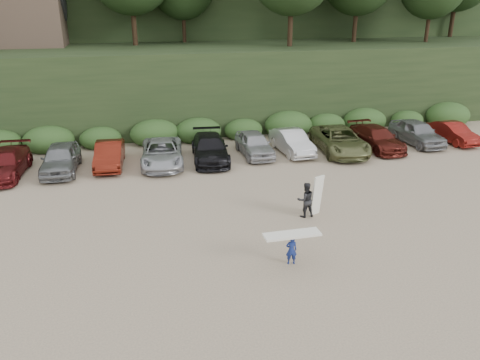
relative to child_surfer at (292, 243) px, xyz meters
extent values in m
plane|color=tan|center=(-2.07, 2.81, -0.88)|extent=(120.00, 120.00, 0.00)
cube|color=black|center=(-2.07, 24.81, 2.12)|extent=(80.00, 14.00, 6.00)
cube|color=black|center=(-2.07, 42.81, 7.12)|extent=(90.00, 30.00, 16.00)
cube|color=#2B491E|center=(-2.62, 17.31, -0.28)|extent=(46.20, 2.00, 1.20)
cube|color=brown|center=(-14.07, 26.81, 7.12)|extent=(8.00, 6.00, 4.00)
imported|color=#571315|center=(-12.73, 12.76, -0.14)|extent=(2.41, 5.24, 1.48)
imported|color=slate|center=(-9.74, 12.79, -0.07)|extent=(2.11, 4.86, 1.63)
imported|color=#5B180D|center=(-7.00, 13.10, -0.15)|extent=(1.80, 4.55, 1.47)
imported|color=#A7A8AD|center=(-3.90, 12.74, -0.14)|extent=(2.85, 5.50, 1.48)
imported|color=black|center=(-0.92, 12.87, -0.11)|extent=(2.59, 5.46, 1.54)
imported|color=#A4A4A8|center=(2.03, 13.21, -0.12)|extent=(1.94, 4.54, 1.53)
imported|color=beige|center=(4.55, 13.15, -0.13)|extent=(1.93, 4.66, 1.50)
imported|color=#63683C|center=(7.66, 12.58, -0.07)|extent=(3.17, 6.04, 1.62)
imported|color=#521912|center=(10.42, 12.71, -0.15)|extent=(2.44, 5.22, 1.47)
imported|color=gray|center=(13.72, 13.14, -0.06)|extent=(2.18, 4.91, 1.64)
imported|color=maroon|center=(16.41, 12.89, -0.19)|extent=(1.71, 4.27, 1.38)
imported|color=navy|center=(0.00, 0.00, -0.29)|extent=(0.46, 0.34, 1.18)
cube|color=white|center=(0.00, 0.00, 0.37)|extent=(2.17, 0.63, 0.09)
imported|color=black|center=(1.99, 3.83, -0.04)|extent=(0.84, 0.67, 1.68)
cube|color=silver|center=(2.55, 3.84, 0.11)|extent=(0.62, 0.47, 1.98)
camera|label=1|loc=(-5.44, -14.69, 8.59)|focal=35.00mm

